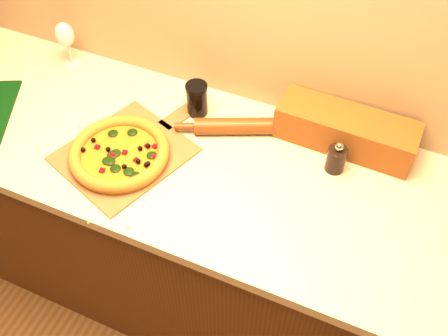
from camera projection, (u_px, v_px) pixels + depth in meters
cabinet at (211, 242)px, 1.92m from camera, size 2.80×0.65×0.86m
countertop at (208, 166)px, 1.58m from camera, size 2.84×0.68×0.04m
pizza_peel at (128, 151)px, 1.59m from camera, size 0.44×0.54×0.01m
pizza at (120, 153)px, 1.55m from camera, size 0.31×0.31×0.04m
pepper_grinder at (336, 158)px, 1.51m from camera, size 0.06×0.06×0.11m
rolling_pin at (238, 126)px, 1.63m from camera, size 0.38×0.19×0.06m
bread_bag at (346, 130)px, 1.57m from camera, size 0.44×0.16×0.12m
wine_glass at (65, 36)px, 1.79m from camera, size 0.07×0.07×0.17m
dark_jar at (197, 99)px, 1.66m from camera, size 0.07×0.07×0.12m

